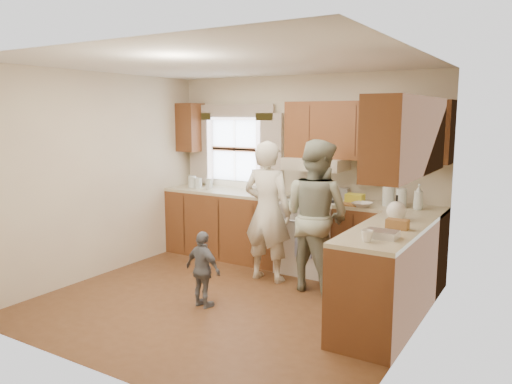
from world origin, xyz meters
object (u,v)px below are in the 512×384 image
Objects in this scene: woman_left at (268,211)px; child at (203,270)px; stove at (312,235)px; woman_right at (316,216)px.

woman_left is 2.10× the size of child.
stove is 1.74m from child.
stove is 1.33× the size of child.
woman_left is at bearing -118.12° from stove.
stove is 0.63× the size of woman_left.
woman_left is at bearing -88.06° from child.
woman_right is at bearing -61.22° from stove.
woman_right reaches higher than stove.
woman_right reaches higher than child.
woman_left is (-0.31, -0.59, 0.38)m from stove.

